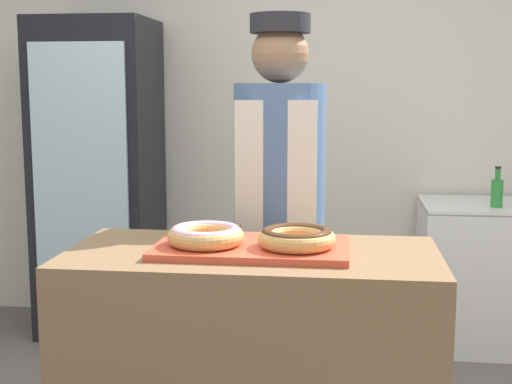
{
  "coord_description": "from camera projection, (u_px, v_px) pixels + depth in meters",
  "views": [
    {
      "loc": [
        0.29,
        -2.25,
        1.46
      ],
      "look_at": [
        0.0,
        0.1,
        1.11
      ],
      "focal_mm": 50.0,
      "sensor_mm": 36.0,
      "label": 1
    }
  ],
  "objects": [
    {
      "name": "brownie_back_right",
      "position": [
        286.0,
        232.0,
        2.43
      ],
      "size": [
        0.08,
        0.08,
        0.03
      ],
      "color": "#382111",
      "rests_on": "serving_tray"
    },
    {
      "name": "beverage_fridge",
      "position": [
        99.0,
        178.0,
        4.2
      ],
      "size": [
        0.65,
        0.61,
        1.84
      ],
      "color": "black",
      "rests_on": "ground_plane"
    },
    {
      "name": "brownie_back_left",
      "position": [
        228.0,
        230.0,
        2.46
      ],
      "size": [
        0.08,
        0.08,
        0.03
      ],
      "color": "#382111",
      "rests_on": "serving_tray"
    },
    {
      "name": "donut_chocolate_glaze",
      "position": [
        297.0,
        237.0,
        2.26
      ],
      "size": [
        0.25,
        0.25,
        0.06
      ],
      "color": "tan",
      "rests_on": "serving_tray"
    },
    {
      "name": "chest_freezer",
      "position": [
        501.0,
        274.0,
        4.0
      ],
      "size": [
        0.9,
        0.58,
        0.81
      ],
      "color": "white",
      "rests_on": "ground_plane"
    },
    {
      "name": "wall_back",
      "position": [
        297.0,
        104.0,
        4.35
      ],
      "size": [
        8.0,
        0.06,
        2.7
      ],
      "color": "silver",
      "rests_on": "ground_plane"
    },
    {
      "name": "baker_person",
      "position": [
        279.0,
        219.0,
        2.89
      ],
      "size": [
        0.37,
        0.37,
        1.74
      ],
      "color": "#4C4C51",
      "rests_on": "ground_plane"
    },
    {
      "name": "donut_light_glaze",
      "position": [
        206.0,
        235.0,
        2.3
      ],
      "size": [
        0.25,
        0.25,
        0.06
      ],
      "color": "tan",
      "rests_on": "serving_tray"
    },
    {
      "name": "bottle_green",
      "position": [
        497.0,
        192.0,
        3.82
      ],
      "size": [
        0.06,
        0.06,
        0.22
      ],
      "color": "#2D8C38",
      "rests_on": "chest_freezer"
    },
    {
      "name": "serving_tray",
      "position": [
        252.0,
        247.0,
        2.32
      ],
      "size": [
        0.63,
        0.38,
        0.02
      ],
      "color": "#D84C33",
      "rests_on": "display_counter"
    }
  ]
}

